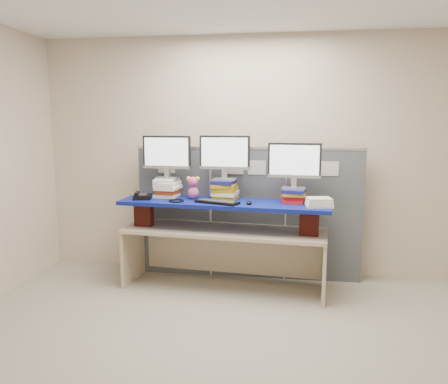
% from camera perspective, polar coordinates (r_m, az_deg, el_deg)
% --- Properties ---
extents(room, '(5.00, 4.00, 2.80)m').
position_cam_1_polar(room, '(3.21, 0.22, 1.72)').
color(room, beige).
rests_on(room, ground).
extents(cubicle_partition, '(2.60, 0.06, 1.53)m').
position_cam_1_polar(cubicle_partition, '(5.06, 3.12, -2.71)').
color(cubicle_partition, '#4A5158').
rests_on(cubicle_partition, ground).
extents(desk, '(2.22, 0.81, 0.66)m').
position_cam_1_polar(desk, '(4.77, -0.00, -6.43)').
color(desk, beige).
rests_on(desk, ground).
extents(brick_pier_left, '(0.20, 0.12, 0.27)m').
position_cam_1_polar(brick_pier_left, '(4.94, -10.42, -2.84)').
color(brick_pier_left, maroon).
rests_on(brick_pier_left, desk).
extents(brick_pier_right, '(0.20, 0.12, 0.27)m').
position_cam_1_polar(brick_pier_right, '(4.54, 11.07, -3.94)').
color(brick_pier_right, maroon).
rests_on(brick_pier_right, desk).
extents(blue_board, '(2.28, 0.74, 0.04)m').
position_cam_1_polar(blue_board, '(4.67, -0.00, -1.46)').
color(blue_board, navy).
rests_on(blue_board, brick_pier_left).
extents(book_stack_left, '(0.28, 0.32, 0.21)m').
position_cam_1_polar(book_stack_left, '(4.96, -7.39, 0.57)').
color(book_stack_left, white).
rests_on(book_stack_left, blue_board).
extents(book_stack_center, '(0.29, 0.32, 0.21)m').
position_cam_1_polar(book_stack_center, '(4.77, 0.12, 0.33)').
color(book_stack_center, '#BB9619').
rests_on(book_stack_center, blue_board).
extents(book_stack_right, '(0.27, 0.34, 0.14)m').
position_cam_1_polar(book_stack_right, '(4.67, 9.11, -0.43)').
color(book_stack_right, red).
rests_on(book_stack_right, blue_board).
extents(monitor_left, '(0.55, 0.17, 0.48)m').
position_cam_1_polar(monitor_left, '(4.92, -7.48, 4.88)').
color(monitor_left, '#A4A5A9').
rests_on(monitor_left, book_stack_left).
extents(monitor_center, '(0.55, 0.17, 0.48)m').
position_cam_1_polar(monitor_center, '(4.72, 0.08, 4.87)').
color(monitor_center, '#A4A5A9').
rests_on(monitor_center, book_stack_center).
extents(monitor_right, '(0.55, 0.17, 0.48)m').
position_cam_1_polar(monitor_right, '(4.62, 9.17, 3.77)').
color(monitor_right, '#A4A5A9').
rests_on(monitor_right, book_stack_right).
extents(keyboard, '(0.49, 0.30, 0.03)m').
position_cam_1_polar(keyboard, '(4.55, -0.91, -1.31)').
color(keyboard, black).
rests_on(keyboard, blue_board).
extents(mouse, '(0.08, 0.12, 0.03)m').
position_cam_1_polar(mouse, '(4.51, 3.31, -1.40)').
color(mouse, black).
rests_on(mouse, blue_board).
extents(desk_phone, '(0.22, 0.21, 0.08)m').
position_cam_1_polar(desk_phone, '(4.87, -10.68, -0.57)').
color(desk_phone, black).
rests_on(desk_phone, blue_board).
extents(headset, '(0.20, 0.20, 0.02)m').
position_cam_1_polar(headset, '(4.68, -6.26, -1.14)').
color(headset, black).
rests_on(headset, blue_board).
extents(plush_toy, '(0.15, 0.11, 0.25)m').
position_cam_1_polar(plush_toy, '(4.80, -4.05, 0.59)').
color(plush_toy, '#D25090').
rests_on(plush_toy, blue_board).
extents(binder_stack, '(0.28, 0.24, 0.09)m').
position_cam_1_polar(binder_stack, '(4.46, 12.31, -1.34)').
color(binder_stack, white).
rests_on(binder_stack, blue_board).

